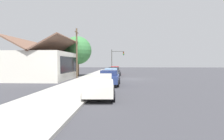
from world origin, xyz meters
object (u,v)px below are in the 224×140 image
object	(u,v)px
car_skyblue	(111,74)
car_charcoal	(114,72)
car_ivory	(100,86)
car_navy	(110,78)
traffic_light_main	(117,57)
utility_pole_wooden	(77,52)
car_cherry	(115,70)
fire_hydrant_red	(99,77)
shade_tree	(78,50)

from	to	relation	value
car_skyblue	car_charcoal	world-z (taller)	same
car_ivory	car_navy	xyz separation A→B (m)	(6.45, -0.23, 0.00)
traffic_light_main	utility_pole_wooden	size ratio (longest dim) A/B	0.69
car_cherry	utility_pole_wooden	bearing A→B (deg)	149.60
car_navy	car_charcoal	size ratio (longest dim) A/B	0.96
fire_hydrant_red	car_navy	bearing A→B (deg)	-159.37
traffic_light_main	fire_hydrant_red	bearing A→B (deg)	174.51
car_navy	car_skyblue	xyz separation A→B (m)	(5.79, 0.19, 0.00)
traffic_light_main	shade_tree	bearing A→B (deg)	145.55
car_navy	car_charcoal	xyz separation A→B (m)	(11.65, 0.02, 0.00)
car_cherry	car_ivory	bearing A→B (deg)	179.85
car_navy	car_cherry	size ratio (longest dim) A/B	0.98
utility_pole_wooden	car_charcoal	bearing A→B (deg)	-61.44
car_skyblue	utility_pole_wooden	size ratio (longest dim) A/B	0.61
car_navy	shade_tree	xyz separation A→B (m)	(12.11, 6.31, 3.59)
fire_hydrant_red	car_cherry	bearing A→B (deg)	-5.98
car_cherry	fire_hydrant_red	world-z (taller)	car_cherry
shade_tree	utility_pole_wooden	world-z (taller)	utility_pole_wooden
shade_tree	car_navy	bearing A→B (deg)	-152.47
utility_pole_wooden	fire_hydrant_red	bearing A→B (deg)	-138.12
car_skyblue	shade_tree	distance (m)	9.50
shade_tree	fire_hydrant_red	size ratio (longest dim) A/B	9.58
car_skyblue	shade_tree	world-z (taller)	shade_tree
car_skyblue	car_cherry	distance (m)	12.08
car_ivory	traffic_light_main	distance (m)	28.03
car_cherry	utility_pole_wooden	world-z (taller)	utility_pole_wooden
fire_hydrant_red	car_ivory	bearing A→B (deg)	-172.79
car_navy	fire_hydrant_red	size ratio (longest dim) A/B	6.18
car_ivory	shade_tree	distance (m)	19.86
car_charcoal	traffic_light_main	world-z (taller)	traffic_light_main
car_cherry	shade_tree	bearing A→B (deg)	133.03
car_charcoal	car_cherry	xyz separation A→B (m)	(6.22, 0.12, -0.00)
shade_tree	utility_pole_wooden	distance (m)	3.59
car_skyblue	car_cherry	xyz separation A→B (m)	(12.08, -0.06, -0.00)
car_navy	car_skyblue	size ratio (longest dim) A/B	0.97
car_ivory	car_charcoal	world-z (taller)	same
car_cherry	utility_pole_wooden	size ratio (longest dim) A/B	0.60
utility_pole_wooden	fire_hydrant_red	world-z (taller)	utility_pole_wooden
traffic_light_main	car_skyblue	bearing A→B (deg)	178.97
car_ivory	fire_hydrant_red	bearing A→B (deg)	4.02
car_ivory	traffic_light_main	size ratio (longest dim) A/B	0.86
car_ivory	fire_hydrant_red	size ratio (longest dim) A/B	6.31
car_cherry	shade_tree	world-z (taller)	shade_tree
car_cherry	traffic_light_main	xyz separation A→B (m)	(3.58, -0.23, 2.68)
car_navy	traffic_light_main	bearing A→B (deg)	1.00
car_navy	car_charcoal	bearing A→B (deg)	1.33
car_charcoal	car_cherry	distance (m)	6.22
car_charcoal	car_cherry	size ratio (longest dim) A/B	1.02
car_ivory	shade_tree	world-z (taller)	shade_tree
car_charcoal	utility_pole_wooden	bearing A→B (deg)	121.07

